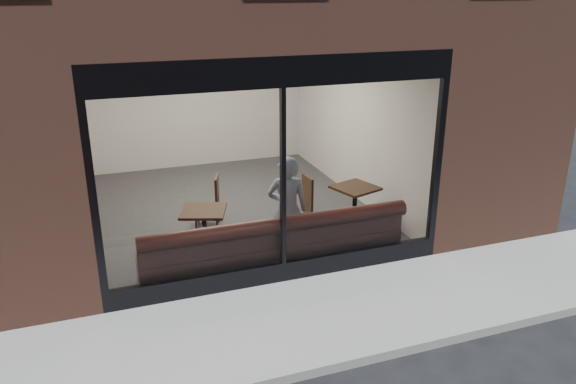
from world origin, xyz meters
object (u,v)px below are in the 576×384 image
object	(u,v)px
cafe_table_right	(355,188)
cafe_chair_left	(207,215)
banquette	(274,255)
person	(287,209)
cafe_chair_right	(297,216)
cafe_table_left	(203,211)

from	to	relation	value
cafe_table_right	cafe_chair_left	distance (m)	2.64
banquette	person	xyz separation A→B (m)	(0.29, 0.22, 0.61)
cafe_chair_right	cafe_table_right	bearing A→B (deg)	161.72
person	cafe_chair_right	size ratio (longest dim) A/B	4.03
person	cafe_table_left	world-z (taller)	person
person	cafe_chair_right	world-z (taller)	person
cafe_chair_left	person	bearing A→B (deg)	136.17
cafe_table_left	cafe_table_right	world-z (taller)	same
person	cafe_table_right	world-z (taller)	person
banquette	cafe_chair_right	world-z (taller)	banquette
cafe_chair_left	cafe_chair_right	size ratio (longest dim) A/B	1.04
cafe_table_left	cafe_chair_left	bearing A→B (deg)	76.05
banquette	person	distance (m)	0.71
cafe_table_left	cafe_chair_right	world-z (taller)	cafe_table_left
cafe_chair_left	banquette	bearing A→B (deg)	125.67
cafe_table_right	cafe_chair_left	world-z (taller)	cafe_table_right
cafe_table_left	cafe_table_right	size ratio (longest dim) A/B	1.00
banquette	cafe_table_right	size ratio (longest dim) A/B	5.96
banquette	cafe_chair_left	size ratio (longest dim) A/B	9.27
cafe_chair_left	cafe_table_left	bearing A→B (deg)	93.23
cafe_table_left	cafe_chair_left	xyz separation A→B (m)	(0.26, 1.04, -0.50)
cafe_chair_left	cafe_chair_right	bearing A→B (deg)	175.00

